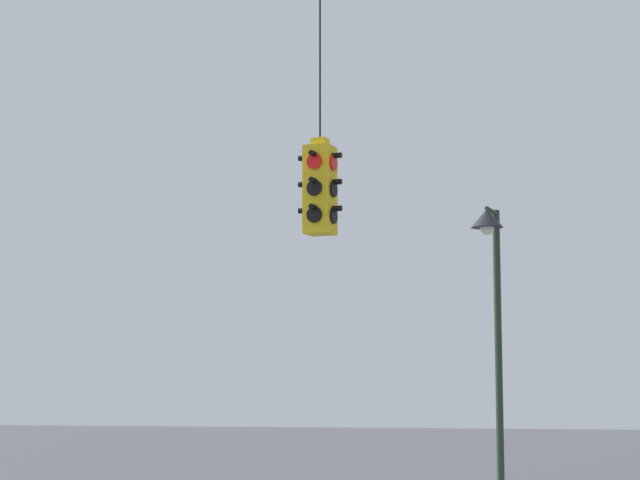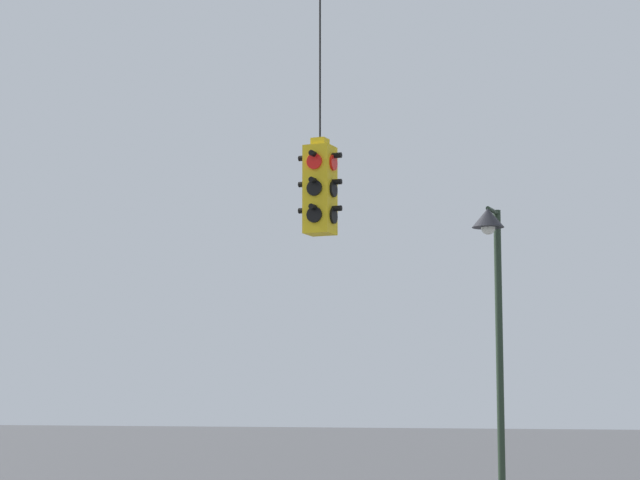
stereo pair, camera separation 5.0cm
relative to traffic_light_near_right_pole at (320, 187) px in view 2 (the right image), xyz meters
name	(u,v)px [view 2 (the right image)]	position (x,y,z in m)	size (l,w,h in m)	color
traffic_light_near_right_pole	(320,187)	(0.00, 0.00, 0.00)	(0.58, 0.58, 3.89)	yellow
street_lamp	(493,287)	(0.81, 5.27, -0.83)	(0.52, 0.89, 5.35)	#233323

